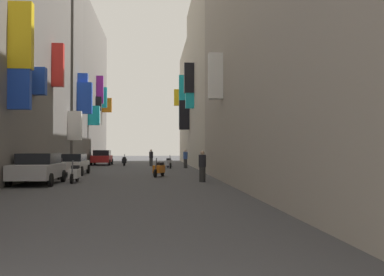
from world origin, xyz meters
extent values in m
plane|color=#424244|center=(0.00, 30.00, 0.00)|extent=(140.00, 140.00, 0.00)
cube|color=red|center=(-4.64, 26.60, 7.02)|extent=(0.73, 0.47, 2.77)
cube|color=blue|center=(-4.51, 17.86, 4.99)|extent=(0.97, 0.41, 3.08)
cube|color=white|center=(-4.48, 32.01, 3.41)|extent=(1.03, 0.40, 2.20)
cube|color=yellow|center=(-4.48, 17.88, 6.78)|extent=(1.04, 0.49, 3.03)
cube|color=blue|center=(-4.67, 22.08, 5.34)|extent=(0.67, 0.60, 1.47)
cube|color=slate|center=(-8.00, 36.73, 10.40)|extent=(6.00, 5.04, 20.81)
cube|color=blue|center=(-4.58, 36.48, 6.77)|extent=(0.85, 0.50, 2.65)
cube|color=blue|center=(-4.38, 36.16, 5.95)|extent=(1.24, 0.54, 2.65)
cube|color=slate|center=(-8.00, 49.62, 8.32)|extent=(6.00, 20.75, 16.64)
cube|color=#19B2BF|center=(-4.44, 42.72, 4.94)|extent=(1.13, 0.63, 1.91)
cube|color=#19B2BF|center=(-4.59, 52.42, 7.78)|extent=(0.82, 0.42, 2.45)
cube|color=orange|center=(-4.39, 54.46, 7.06)|extent=(1.21, 0.58, 1.76)
cube|color=purple|center=(-4.61, 48.96, 8.29)|extent=(0.77, 0.42, 3.13)
cube|color=black|center=(-4.69, 48.56, 6.67)|extent=(0.63, 0.62, 1.55)
cube|color=white|center=(4.64, 20.05, 5.42)|extent=(0.72, 0.49, 2.35)
cube|color=#BCB29E|center=(8.00, 37.24, 7.96)|extent=(6.00, 17.88, 15.91)
cube|color=#19B2BF|center=(4.55, 45.18, 7.88)|extent=(0.90, 0.40, 3.15)
cube|color=#19B2BF|center=(4.62, 37.11, 6.25)|extent=(0.76, 0.42, 2.05)
cube|color=black|center=(4.56, 37.11, 7.91)|extent=(0.88, 0.58, 2.65)
cube|color=black|center=(4.49, 42.56, 5.03)|extent=(1.02, 0.60, 2.91)
cube|color=#BCB29E|center=(8.00, 53.09, 6.87)|extent=(6.00, 13.82, 13.75)
cube|color=yellow|center=(4.51, 55.56, 8.21)|extent=(0.98, 0.58, 2.09)
cube|color=#19B2BF|center=(4.70, 50.70, 5.55)|extent=(0.60, 0.46, 2.56)
cube|color=#B7B7BC|center=(-4.02, 19.19, 0.63)|extent=(1.82, 4.37, 0.67)
cube|color=black|center=(-4.02, 19.40, 1.22)|extent=(1.60, 2.45, 0.51)
cylinder|color=black|center=(-3.11, 17.74, 0.30)|extent=(0.18, 0.60, 0.60)
cylinder|color=black|center=(-4.93, 17.74, 0.30)|extent=(0.18, 0.60, 0.60)
cylinder|color=black|center=(-3.11, 20.63, 0.30)|extent=(0.18, 0.60, 0.60)
cylinder|color=black|center=(-4.93, 20.63, 0.30)|extent=(0.18, 0.60, 0.60)
cube|color=white|center=(-3.82, 27.07, 0.59)|extent=(1.68, 4.42, 0.58)
cube|color=black|center=(-3.82, 27.30, 1.11)|extent=(1.48, 2.47, 0.47)
cylinder|color=black|center=(-2.97, 25.62, 0.30)|extent=(0.18, 0.60, 0.60)
cylinder|color=black|center=(-4.66, 25.62, 0.30)|extent=(0.18, 0.60, 0.60)
cylinder|color=black|center=(-2.97, 28.53, 0.30)|extent=(0.18, 0.60, 0.60)
cylinder|color=black|center=(-4.66, 28.53, 0.30)|extent=(0.18, 0.60, 0.60)
cube|color=#B21E1E|center=(-3.83, 44.32, 0.63)|extent=(1.81, 4.14, 0.66)
cube|color=black|center=(-3.83, 44.53, 1.23)|extent=(1.59, 2.32, 0.56)
cylinder|color=black|center=(-2.92, 42.95, 0.30)|extent=(0.18, 0.60, 0.60)
cylinder|color=black|center=(-4.73, 42.95, 0.30)|extent=(0.18, 0.60, 0.60)
cylinder|color=black|center=(-2.92, 45.69, 0.30)|extent=(0.18, 0.60, 0.60)
cylinder|color=black|center=(-4.73, 45.69, 0.30)|extent=(0.18, 0.60, 0.60)
cube|color=red|center=(-3.73, 23.10, 0.46)|extent=(0.52, 1.23, 0.45)
cube|color=black|center=(-3.72, 22.88, 0.77)|extent=(0.36, 0.58, 0.16)
cylinder|color=#4C4C51|center=(-3.78, 23.70, 0.79)|extent=(0.08, 0.28, 0.68)
cylinder|color=black|center=(-3.79, 23.85, 0.24)|extent=(0.13, 0.49, 0.48)
cylinder|color=black|center=(-3.68, 22.36, 0.24)|extent=(0.13, 0.49, 0.48)
cube|color=black|center=(-1.42, 42.26, 0.46)|extent=(0.45, 1.09, 0.45)
cube|color=black|center=(-1.42, 42.06, 0.77)|extent=(0.32, 0.56, 0.16)
cylinder|color=#4C4C51|center=(-1.42, 42.80, 0.79)|extent=(0.06, 0.27, 0.68)
cylinder|color=black|center=(-1.43, 42.94, 0.24)|extent=(0.10, 0.48, 0.48)
cylinder|color=black|center=(-1.41, 41.59, 0.24)|extent=(0.10, 0.48, 0.48)
cube|color=#ADADB2|center=(2.77, 36.08, 0.46)|extent=(0.57, 1.14, 0.45)
cube|color=black|center=(2.75, 36.28, 0.77)|extent=(0.39, 0.60, 0.16)
cylinder|color=#4C4C51|center=(2.84, 35.54, 0.79)|extent=(0.09, 0.28, 0.68)
cylinder|color=black|center=(2.86, 35.40, 0.24)|extent=(0.16, 0.49, 0.48)
cylinder|color=black|center=(2.69, 36.76, 0.24)|extent=(0.16, 0.49, 0.48)
cube|color=silver|center=(-2.44, 20.06, 0.46)|extent=(0.47, 1.10, 0.45)
cube|color=black|center=(-2.44, 20.26, 0.77)|extent=(0.33, 0.57, 0.16)
cylinder|color=#4C4C51|center=(-2.46, 19.51, 0.79)|extent=(0.07, 0.27, 0.68)
cylinder|color=black|center=(-2.46, 19.37, 0.24)|extent=(0.11, 0.48, 0.48)
cylinder|color=black|center=(-2.43, 20.74, 0.24)|extent=(0.11, 0.48, 0.48)
cube|color=orange|center=(1.80, 24.45, 0.46)|extent=(0.78, 1.22, 0.45)
cube|color=black|center=(1.86, 24.66, 0.77)|extent=(0.48, 0.63, 0.16)
cylinder|color=#4C4C51|center=(1.62, 23.91, 0.79)|extent=(0.14, 0.28, 0.68)
cylinder|color=black|center=(1.57, 23.78, 0.24)|extent=(0.25, 0.49, 0.48)
cylinder|color=black|center=(2.02, 25.13, 0.24)|extent=(0.25, 0.49, 0.48)
cylinder|color=#343434|center=(1.21, 41.00, 0.39)|extent=(0.44, 0.44, 0.77)
cylinder|color=black|center=(1.21, 41.00, 1.08)|extent=(0.52, 0.52, 0.61)
sphere|color=tan|center=(1.21, 41.00, 1.49)|extent=(0.21, 0.21, 0.21)
cylinder|color=#2E2E2E|center=(4.18, 36.19, 0.39)|extent=(0.41, 0.41, 0.78)
cylinder|color=#335199|center=(4.18, 36.19, 1.08)|extent=(0.49, 0.49, 0.61)
sphere|color=tan|center=(4.18, 36.19, 1.50)|extent=(0.21, 0.21, 0.21)
cylinder|color=#2A2A2A|center=(3.95, 20.01, 0.39)|extent=(0.43, 0.43, 0.77)
cylinder|color=black|center=(3.95, 20.01, 1.08)|extent=(0.51, 0.51, 0.61)
sphere|color=tan|center=(3.95, 20.01, 1.49)|extent=(0.21, 0.21, 0.21)
camera|label=1|loc=(1.52, -3.26, 1.72)|focal=43.05mm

